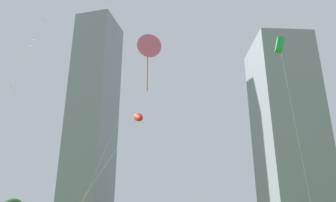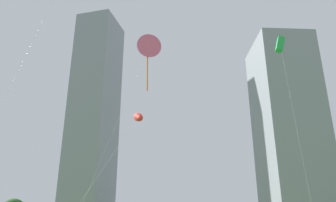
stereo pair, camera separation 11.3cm
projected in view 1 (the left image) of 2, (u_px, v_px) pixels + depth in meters
name	position (u px, v px, depth m)	size (l,w,h in m)	color
kite_flying_2	(280.00, 45.00, 44.75)	(1.37, 5.56, 25.79)	silver
kite_flying_3	(148.00, 49.00, 30.98)	(8.73, 5.71, 18.33)	silver
kite_flying_4	(138.00, 117.00, 30.06)	(5.23, 8.68, 12.12)	silver
distant_highrise_0	(92.00, 120.00, 163.73)	(17.39, 21.03, 106.72)	gray
distant_highrise_1	(288.00, 135.00, 114.59)	(18.24, 21.51, 66.90)	gray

